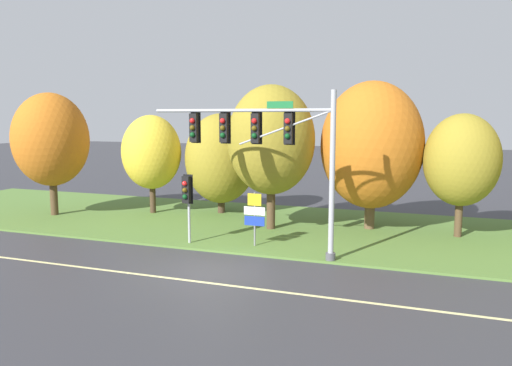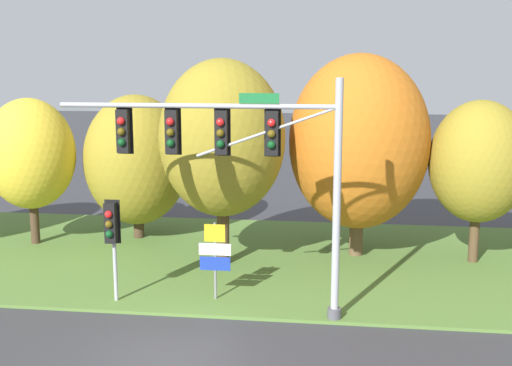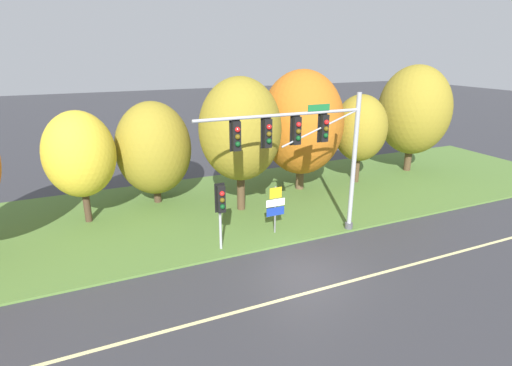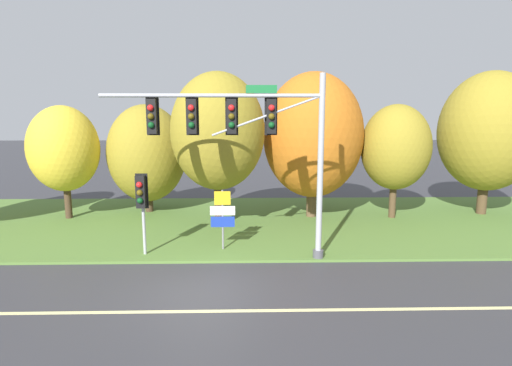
# 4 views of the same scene
# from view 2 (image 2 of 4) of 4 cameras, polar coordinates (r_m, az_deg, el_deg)

# --- Properties ---
(ground_plane) EXTENTS (160.00, 160.00, 0.00)m
(ground_plane) POSITION_cam_2_polar(r_m,az_deg,el_deg) (16.94, -7.87, -14.97)
(ground_plane) COLOR #333338
(grass_verge) EXTENTS (48.00, 11.50, 0.10)m
(grass_verge) POSITION_cam_2_polar(r_m,az_deg,el_deg) (24.43, -2.78, -6.62)
(grass_verge) COLOR #517533
(grass_verge) RESTS_ON ground
(traffic_signal_mast) EXTENTS (8.07, 0.49, 6.81)m
(traffic_signal_mast) POSITION_cam_2_polar(r_m,az_deg,el_deg) (17.85, -1.40, 2.61)
(traffic_signal_mast) COLOR #9EA0A5
(traffic_signal_mast) RESTS_ON grass_verge
(pedestrian_signal_near_kerb) EXTENTS (0.46, 0.55, 3.17)m
(pedestrian_signal_near_kerb) POSITION_cam_2_polar(r_m,az_deg,el_deg) (19.69, -12.71, -4.01)
(pedestrian_signal_near_kerb) COLOR #9EA0A5
(pedestrian_signal_near_kerb) RESTS_ON grass_verge
(route_sign_post) EXTENTS (0.99, 0.08, 2.43)m
(route_sign_post) POSITION_cam_2_polar(r_m,az_deg,el_deg) (19.74, -3.67, -6.24)
(route_sign_post) COLOR slate
(route_sign_post) RESTS_ON grass_verge
(tree_left_of_mast) EXTENTS (3.52, 3.52, 5.85)m
(tree_left_of_mast) POSITION_cam_2_polar(r_m,az_deg,el_deg) (26.90, -19.43, 2.44)
(tree_left_of_mast) COLOR #423021
(tree_left_of_mast) RESTS_ON grass_verge
(tree_behind_signpost) EXTENTS (4.27, 4.27, 5.95)m
(tree_behind_signpost) POSITION_cam_2_polar(r_m,az_deg,el_deg) (26.74, -10.57, 2.02)
(tree_behind_signpost) COLOR #423021
(tree_behind_signpost) RESTS_ON grass_verge
(tree_mid_verge) EXTENTS (4.45, 4.45, 7.37)m
(tree_mid_verge) POSITION_cam_2_polar(r_m,az_deg,el_deg) (22.62, -3.02, 3.96)
(tree_mid_verge) COLOR #4C3823
(tree_mid_verge) RESTS_ON grass_verge
(tree_tall_centre) EXTENTS (5.17, 5.17, 7.55)m
(tree_tall_centre) POSITION_cam_2_polar(r_m,az_deg,el_deg) (24.02, 9.13, 3.60)
(tree_tall_centre) COLOR brown
(tree_tall_centre) RESTS_ON grass_verge
(tree_right_far) EXTENTS (3.52, 3.52, 5.92)m
(tree_right_far) POSITION_cam_2_polar(r_m,az_deg,el_deg) (24.28, 19.20, 1.78)
(tree_right_far) COLOR #4C3823
(tree_right_far) RESTS_ON grass_verge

